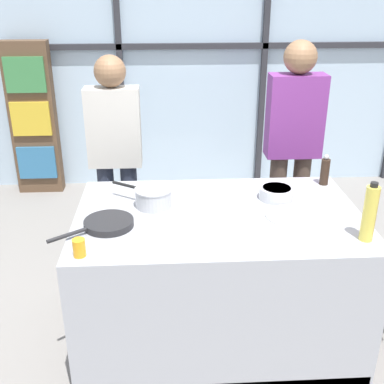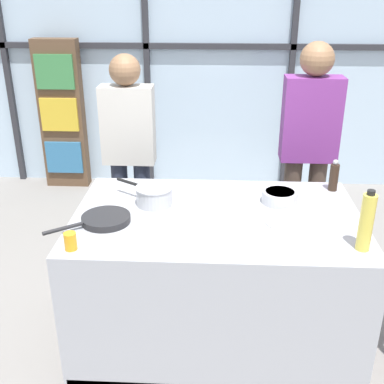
{
  "view_description": "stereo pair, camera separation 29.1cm",
  "coord_description": "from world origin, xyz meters",
  "px_view_note": "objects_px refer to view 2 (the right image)",
  "views": [
    {
      "loc": [
        -0.31,
        -2.56,
        2.18
      ],
      "look_at": [
        -0.15,
        0.1,
        1.0
      ],
      "focal_mm": 45.0,
      "sensor_mm": 36.0,
      "label": 1
    },
    {
      "loc": [
        -0.02,
        -2.56,
        2.18
      ],
      "look_at": [
        -0.15,
        0.1,
        1.0
      ],
      "focal_mm": 45.0,
      "sensor_mm": 36.0,
      "label": 2
    }
  ],
  "objects_px": {
    "spectator_center_left": "(309,143)",
    "spectator_far_left": "(129,147)",
    "juice_glass_near": "(70,241)",
    "pepper_grinder": "(334,176)",
    "saucepan": "(154,195)",
    "white_plate": "(288,221)",
    "oil_bottle": "(366,222)",
    "mixing_bowl": "(280,196)",
    "frying_pan": "(105,219)"
  },
  "relations": [
    {
      "from": "spectator_far_left",
      "to": "pepper_grinder",
      "type": "relative_size",
      "value": 7.86
    },
    {
      "from": "white_plate",
      "to": "oil_bottle",
      "type": "bearing_deg",
      "value": -39.92
    },
    {
      "from": "frying_pan",
      "to": "mixing_bowl",
      "type": "distance_m",
      "value": 1.08
    },
    {
      "from": "mixing_bowl",
      "to": "juice_glass_near",
      "type": "distance_m",
      "value": 1.3
    },
    {
      "from": "saucepan",
      "to": "pepper_grinder",
      "type": "relative_size",
      "value": 1.76
    },
    {
      "from": "frying_pan",
      "to": "saucepan",
      "type": "distance_m",
      "value": 0.36
    },
    {
      "from": "mixing_bowl",
      "to": "pepper_grinder",
      "type": "bearing_deg",
      "value": 29.87
    },
    {
      "from": "spectator_far_left",
      "to": "saucepan",
      "type": "height_order",
      "value": "spectator_far_left"
    },
    {
      "from": "frying_pan",
      "to": "oil_bottle",
      "type": "bearing_deg",
      "value": -9.31
    },
    {
      "from": "white_plate",
      "to": "juice_glass_near",
      "type": "xyz_separation_m",
      "value": [
        -1.16,
        -0.37,
        0.04
      ]
    },
    {
      "from": "spectator_center_left",
      "to": "pepper_grinder",
      "type": "bearing_deg",
      "value": 95.77
    },
    {
      "from": "frying_pan",
      "to": "white_plate",
      "type": "relative_size",
      "value": 1.59
    },
    {
      "from": "juice_glass_near",
      "to": "oil_bottle",
      "type": "bearing_deg",
      "value": 3.02
    },
    {
      "from": "frying_pan",
      "to": "oil_bottle",
      "type": "relative_size",
      "value": 1.34
    },
    {
      "from": "spectator_center_left",
      "to": "spectator_far_left",
      "type": "bearing_deg",
      "value": 0.0
    },
    {
      "from": "saucepan",
      "to": "juice_glass_near",
      "type": "height_order",
      "value": "saucepan"
    },
    {
      "from": "frying_pan",
      "to": "spectator_far_left",
      "type": "bearing_deg",
      "value": 92.79
    },
    {
      "from": "spectator_center_left",
      "to": "oil_bottle",
      "type": "height_order",
      "value": "spectator_center_left"
    },
    {
      "from": "spectator_far_left",
      "to": "juice_glass_near",
      "type": "xyz_separation_m",
      "value": [
        -0.05,
        -1.46,
        -0.02
      ]
    },
    {
      "from": "mixing_bowl",
      "to": "frying_pan",
      "type": "bearing_deg",
      "value": -162.76
    },
    {
      "from": "spectator_far_left",
      "to": "oil_bottle",
      "type": "bearing_deg",
      "value": 136.37
    },
    {
      "from": "spectator_center_left",
      "to": "pepper_grinder",
      "type": "height_order",
      "value": "spectator_center_left"
    },
    {
      "from": "white_plate",
      "to": "saucepan",
      "type": "bearing_deg",
      "value": 166.11
    },
    {
      "from": "spectator_center_left",
      "to": "frying_pan",
      "type": "xyz_separation_m",
      "value": [
        -1.34,
        -1.16,
        -0.1
      ]
    },
    {
      "from": "frying_pan",
      "to": "pepper_grinder",
      "type": "bearing_deg",
      "value": 20.83
    },
    {
      "from": "spectator_far_left",
      "to": "frying_pan",
      "type": "height_order",
      "value": "spectator_far_left"
    },
    {
      "from": "saucepan",
      "to": "juice_glass_near",
      "type": "bearing_deg",
      "value": -122.74
    },
    {
      "from": "white_plate",
      "to": "spectator_center_left",
      "type": "bearing_deg",
      "value": 75.22
    },
    {
      "from": "frying_pan",
      "to": "white_plate",
      "type": "bearing_deg",
      "value": 3.13
    },
    {
      "from": "spectator_center_left",
      "to": "juice_glass_near",
      "type": "relative_size",
      "value": 18.92
    },
    {
      "from": "frying_pan",
      "to": "mixing_bowl",
      "type": "xyz_separation_m",
      "value": [
        1.03,
        0.32,
        0.02
      ]
    },
    {
      "from": "spectator_center_left",
      "to": "frying_pan",
      "type": "height_order",
      "value": "spectator_center_left"
    },
    {
      "from": "spectator_far_left",
      "to": "white_plate",
      "type": "bearing_deg",
      "value": 135.31
    },
    {
      "from": "spectator_far_left",
      "to": "frying_pan",
      "type": "xyz_separation_m",
      "value": [
        0.06,
        -1.16,
        -0.05
      ]
    },
    {
      "from": "spectator_center_left",
      "to": "mixing_bowl",
      "type": "height_order",
      "value": "spectator_center_left"
    },
    {
      "from": "spectator_center_left",
      "to": "frying_pan",
      "type": "bearing_deg",
      "value": 40.7
    },
    {
      "from": "white_plate",
      "to": "pepper_grinder",
      "type": "relative_size",
      "value": 1.3
    },
    {
      "from": "spectator_far_left",
      "to": "frying_pan",
      "type": "relative_size",
      "value": 3.79
    },
    {
      "from": "frying_pan",
      "to": "saucepan",
      "type": "relative_size",
      "value": 1.18
    },
    {
      "from": "spectator_far_left",
      "to": "mixing_bowl",
      "type": "distance_m",
      "value": 1.37
    },
    {
      "from": "spectator_center_left",
      "to": "oil_bottle",
      "type": "relative_size",
      "value": 5.35
    },
    {
      "from": "oil_bottle",
      "to": "juice_glass_near",
      "type": "height_order",
      "value": "oil_bottle"
    },
    {
      "from": "white_plate",
      "to": "oil_bottle",
      "type": "height_order",
      "value": "oil_bottle"
    },
    {
      "from": "white_plate",
      "to": "mixing_bowl",
      "type": "xyz_separation_m",
      "value": [
        -0.02,
        0.26,
        0.03
      ]
    },
    {
      "from": "juice_glass_near",
      "to": "pepper_grinder",
      "type": "bearing_deg",
      "value": 29.1
    },
    {
      "from": "spectator_far_left",
      "to": "pepper_grinder",
      "type": "bearing_deg",
      "value": 157.01
    },
    {
      "from": "pepper_grinder",
      "to": "saucepan",
      "type": "bearing_deg",
      "value": -166.37
    },
    {
      "from": "spectator_center_left",
      "to": "pepper_grinder",
      "type": "relative_size",
      "value": 8.3
    },
    {
      "from": "mixing_bowl",
      "to": "pepper_grinder",
      "type": "xyz_separation_m",
      "value": [
        0.37,
        0.21,
        0.06
      ]
    },
    {
      "from": "saucepan",
      "to": "pepper_grinder",
      "type": "xyz_separation_m",
      "value": [
        1.15,
        0.28,
        0.03
      ]
    }
  ]
}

